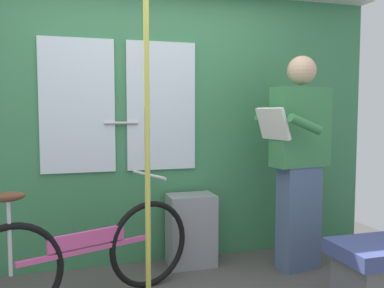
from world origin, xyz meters
name	(u,v)px	position (x,y,z in m)	size (l,w,h in m)	color
train_door_wall	(143,120)	(-0.01, 1.17, 1.25)	(4.34, 0.28, 2.40)	#387A4C
bicycle_near_door	(86,255)	(-0.53, 0.43, 0.35)	(1.54, 0.70, 0.87)	black
passenger_reading_newspaper	(299,158)	(1.20, 0.62, 0.94)	(0.61, 0.55, 1.77)	slate
trash_bin_by_wall	(191,230)	(0.37, 0.95, 0.31)	(0.40, 0.28, 0.61)	gray
handrail_pole	(147,133)	(-0.13, 0.28, 1.18)	(0.04, 0.04, 2.36)	#C6C14C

